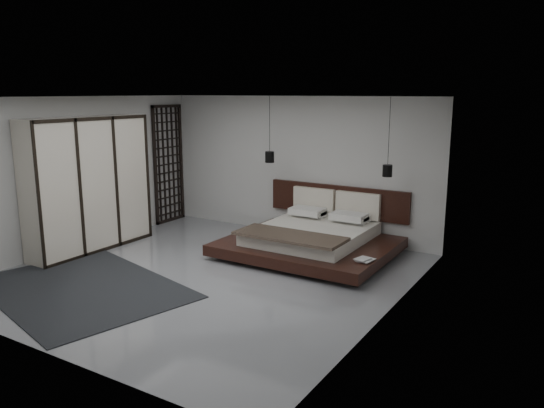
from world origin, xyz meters
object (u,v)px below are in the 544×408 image
Objects in this scene: lattice_screen at (169,164)px; rug at (82,288)px; pendant_left at (270,157)px; wardrobe at (88,184)px; pendant_right at (387,170)px; bed at (312,238)px.

lattice_screen is 4.46m from rug.
lattice_screen is at bearing 178.31° from pendant_left.
pendant_left is 3.42m from wardrobe.
lattice_screen is 5.08m from pendant_right.
lattice_screen is 0.90× the size of bed.
wardrobe is at bearing -152.63° from bed.
pendant_right reaches higher than bed.
rug is at bearing -122.52° from bed.
bed is 3.99m from rug.
rug is at bearing -131.05° from pendant_right.
rug is (-2.14, -3.35, -0.29)m from bed.
pendant_left is 0.94× the size of pendant_right.
lattice_screen reaches higher than wardrobe.
wardrobe is at bearing -154.04° from pendant_right.
bed is 0.90× the size of rug.
lattice_screen is at bearing 114.17° from rug.
lattice_screen is 0.81× the size of rug.
wardrobe is 0.78× the size of rug.
pendant_right is 0.42× the size of rug.
lattice_screen is 1.92× the size of pendant_right.
lattice_screen reaches higher than rug.
pendant_left is 0.40× the size of rug.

